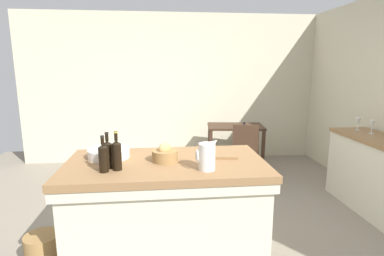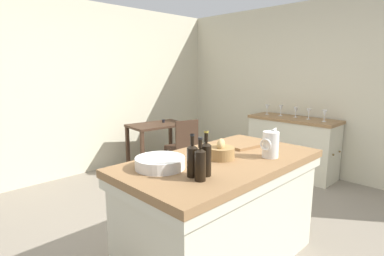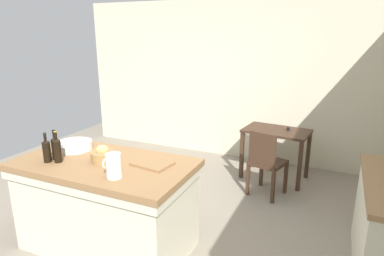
{
  "view_description": "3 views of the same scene",
  "coord_description": "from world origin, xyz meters",
  "px_view_note": "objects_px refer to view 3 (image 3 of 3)",
  "views": [
    {
      "loc": [
        -0.25,
        -2.88,
        1.69
      ],
      "look_at": [
        0.11,
        0.61,
        0.98
      ],
      "focal_mm": 28.37,
      "sensor_mm": 36.0,
      "label": 1
    },
    {
      "loc": [
        -2.02,
        -1.9,
        1.6
      ],
      "look_at": [
        0.28,
        0.41,
        0.97
      ],
      "focal_mm": 28.45,
      "sensor_mm": 36.0,
      "label": 2
    },
    {
      "loc": [
        1.73,
        -2.73,
        2.07
      ],
      "look_at": [
        0.29,
        0.49,
        1.06
      ],
      "focal_mm": 31.15,
      "sensor_mm": 36.0,
      "label": 3
    }
  ],
  "objects_px": {
    "wooden_chair": "(266,161)",
    "wicker_hamper": "(33,210)",
    "wine_bottle_dark": "(57,150)",
    "wine_bottle_green": "(47,150)",
    "island_table": "(107,202)",
    "pitcher": "(114,165)",
    "wash_bowl": "(75,146)",
    "wine_bottle_amber": "(55,147)",
    "writing_desk": "(276,138)",
    "bread_basket": "(103,156)",
    "cutting_board": "(152,164)"
  },
  "relations": [
    {
      "from": "wooden_chair",
      "to": "wash_bowl",
      "type": "bearing_deg",
      "value": -137.19
    },
    {
      "from": "wash_bowl",
      "to": "bread_basket",
      "type": "xyz_separation_m",
      "value": [
        0.49,
        -0.16,
        0.02
      ]
    },
    {
      "from": "cutting_board",
      "to": "wicker_hamper",
      "type": "bearing_deg",
      "value": -176.27
    },
    {
      "from": "island_table",
      "to": "pitcher",
      "type": "xyz_separation_m",
      "value": [
        0.31,
        -0.25,
        0.53
      ]
    },
    {
      "from": "wooden_chair",
      "to": "wine_bottle_green",
      "type": "relative_size",
      "value": 3.13
    },
    {
      "from": "wine_bottle_dark",
      "to": "wine_bottle_amber",
      "type": "bearing_deg",
      "value": 146.36
    },
    {
      "from": "pitcher",
      "to": "wicker_hamper",
      "type": "xyz_separation_m",
      "value": [
        -1.38,
        0.27,
        -0.88
      ]
    },
    {
      "from": "wash_bowl",
      "to": "wine_bottle_green",
      "type": "xyz_separation_m",
      "value": [
        0.02,
        -0.38,
        0.07
      ]
    },
    {
      "from": "writing_desk",
      "to": "pitcher",
      "type": "bearing_deg",
      "value": -108.81
    },
    {
      "from": "wine_bottle_dark",
      "to": "wine_bottle_green",
      "type": "height_order",
      "value": "wine_bottle_dark"
    },
    {
      "from": "wine_bottle_dark",
      "to": "wooden_chair",
      "type": "bearing_deg",
      "value": 50.49
    },
    {
      "from": "wash_bowl",
      "to": "wine_bottle_green",
      "type": "relative_size",
      "value": 1.27
    },
    {
      "from": "island_table",
      "to": "pitcher",
      "type": "height_order",
      "value": "pitcher"
    },
    {
      "from": "island_table",
      "to": "wash_bowl",
      "type": "height_order",
      "value": "wash_bowl"
    },
    {
      "from": "writing_desk",
      "to": "wicker_hamper",
      "type": "height_order",
      "value": "writing_desk"
    },
    {
      "from": "wine_bottle_dark",
      "to": "wine_bottle_green",
      "type": "distance_m",
      "value": 0.1
    },
    {
      "from": "pitcher",
      "to": "wash_bowl",
      "type": "height_order",
      "value": "pitcher"
    },
    {
      "from": "wine_bottle_dark",
      "to": "pitcher",
      "type": "bearing_deg",
      "value": -5.8
    },
    {
      "from": "cutting_board",
      "to": "wine_bottle_amber",
      "type": "height_order",
      "value": "wine_bottle_amber"
    },
    {
      "from": "island_table",
      "to": "wooden_chair",
      "type": "bearing_deg",
      "value": 55.4
    },
    {
      "from": "island_table",
      "to": "wine_bottle_green",
      "type": "distance_m",
      "value": 0.74
    },
    {
      "from": "wooden_chair",
      "to": "wine_bottle_amber",
      "type": "height_order",
      "value": "wine_bottle_amber"
    },
    {
      "from": "wash_bowl",
      "to": "bread_basket",
      "type": "relative_size",
      "value": 1.65
    },
    {
      "from": "wooden_chair",
      "to": "wine_bottle_green",
      "type": "bearing_deg",
      "value": -130.62
    },
    {
      "from": "island_table",
      "to": "wicker_hamper",
      "type": "relative_size",
      "value": 5.7
    },
    {
      "from": "writing_desk",
      "to": "wooden_chair",
      "type": "distance_m",
      "value": 0.64
    },
    {
      "from": "wash_bowl",
      "to": "bread_basket",
      "type": "distance_m",
      "value": 0.51
    },
    {
      "from": "cutting_board",
      "to": "wine_bottle_dark",
      "type": "bearing_deg",
      "value": -160.46
    },
    {
      "from": "wine_bottle_dark",
      "to": "wicker_hamper",
      "type": "height_order",
      "value": "wine_bottle_dark"
    },
    {
      "from": "pitcher",
      "to": "bread_basket",
      "type": "height_order",
      "value": "pitcher"
    },
    {
      "from": "wooden_chair",
      "to": "wine_bottle_dark",
      "type": "height_order",
      "value": "wine_bottle_dark"
    },
    {
      "from": "wash_bowl",
      "to": "wine_bottle_dark",
      "type": "height_order",
      "value": "wine_bottle_dark"
    },
    {
      "from": "island_table",
      "to": "wine_bottle_amber",
      "type": "relative_size",
      "value": 5.84
    },
    {
      "from": "wooden_chair",
      "to": "cutting_board",
      "type": "bearing_deg",
      "value": -114.41
    },
    {
      "from": "cutting_board",
      "to": "wine_bottle_green",
      "type": "distance_m",
      "value": 0.99
    },
    {
      "from": "wine_bottle_dark",
      "to": "wicker_hamper",
      "type": "distance_m",
      "value": 1.15
    },
    {
      "from": "wooden_chair",
      "to": "wine_bottle_amber",
      "type": "relative_size",
      "value": 3.09
    },
    {
      "from": "wine_bottle_green",
      "to": "wine_bottle_dark",
      "type": "bearing_deg",
      "value": 21.65
    },
    {
      "from": "wooden_chair",
      "to": "wine_bottle_dark",
      "type": "distance_m",
      "value": 2.51
    },
    {
      "from": "island_table",
      "to": "wooden_chair",
      "type": "distance_m",
      "value": 2.08
    },
    {
      "from": "wash_bowl",
      "to": "wicker_hamper",
      "type": "height_order",
      "value": "wash_bowl"
    },
    {
      "from": "writing_desk",
      "to": "cutting_board",
      "type": "xyz_separation_m",
      "value": [
        -0.73,
        -2.21,
        0.3
      ]
    },
    {
      "from": "wash_bowl",
      "to": "bread_basket",
      "type": "bearing_deg",
      "value": -17.65
    },
    {
      "from": "cutting_board",
      "to": "writing_desk",
      "type": "bearing_deg",
      "value": 71.75
    },
    {
      "from": "pitcher",
      "to": "bread_basket",
      "type": "xyz_separation_m",
      "value": [
        -0.32,
        0.25,
        -0.05
      ]
    },
    {
      "from": "wine_bottle_dark",
      "to": "island_table",
      "type": "bearing_deg",
      "value": 25.22
    },
    {
      "from": "wooden_chair",
      "to": "wicker_hamper",
      "type": "bearing_deg",
      "value": -143.09
    },
    {
      "from": "wicker_hamper",
      "to": "wine_bottle_amber",
      "type": "bearing_deg",
      "value": -13.2
    },
    {
      "from": "writing_desk",
      "to": "wash_bowl",
      "type": "height_order",
      "value": "wash_bowl"
    },
    {
      "from": "wooden_chair",
      "to": "wicker_hamper",
      "type": "distance_m",
      "value": 2.84
    }
  ]
}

